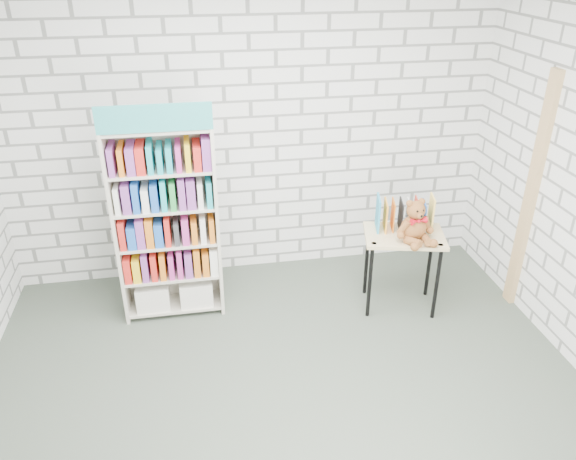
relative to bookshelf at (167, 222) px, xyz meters
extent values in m
plane|color=#414A3F|center=(0.80, -1.36, -0.87)|extent=(4.50, 4.50, 0.00)
cube|color=silver|center=(0.80, 0.64, 0.53)|extent=(4.50, 0.02, 2.80)
cube|color=beige|center=(-0.41, -0.01, -0.02)|extent=(0.03, 0.33, 1.70)
cube|color=beige|center=(0.41, -0.01, -0.02)|extent=(0.03, 0.33, 1.70)
cube|color=beige|center=(0.00, 0.15, -0.02)|extent=(0.85, 0.02, 1.70)
cube|color=teal|center=(0.00, -0.16, 0.93)|extent=(0.85, 0.02, 0.21)
cube|color=beige|center=(0.00, -0.01, -0.81)|extent=(0.79, 0.31, 0.02)
cube|color=beige|center=(0.00, -0.01, -0.49)|extent=(0.79, 0.31, 0.02)
cube|color=beige|center=(0.00, -0.01, -0.17)|extent=(0.79, 0.31, 0.02)
cube|color=beige|center=(0.00, -0.01, 0.15)|extent=(0.79, 0.31, 0.02)
cube|color=beige|center=(0.00, -0.01, 0.47)|extent=(0.79, 0.31, 0.02)
cube|color=beige|center=(0.00, -0.01, 0.81)|extent=(0.79, 0.31, 0.02)
cube|color=silver|center=(-0.19, -0.01, -0.69)|extent=(0.28, 0.27, 0.23)
cube|color=silver|center=(0.19, -0.01, -0.69)|extent=(0.28, 0.27, 0.23)
cube|color=red|center=(0.00, -0.02, -0.37)|extent=(0.79, 0.27, 0.23)
cube|color=yellow|center=(0.00, -0.02, -0.05)|extent=(0.79, 0.27, 0.23)
cube|color=blue|center=(0.00, -0.02, 0.27)|extent=(0.79, 0.27, 0.23)
cube|color=green|center=(0.00, -0.02, 0.60)|extent=(0.79, 0.27, 0.23)
cube|color=tan|center=(1.99, -0.30, -0.16)|extent=(0.76, 0.61, 0.03)
cylinder|color=black|center=(1.67, -0.41, -0.52)|extent=(0.03, 0.03, 0.69)
cylinder|color=black|center=(1.75, -0.06, -0.52)|extent=(0.03, 0.03, 0.69)
cylinder|color=black|center=(2.22, -0.54, -0.52)|extent=(0.03, 0.03, 0.69)
cylinder|color=black|center=(2.30, -0.18, -0.52)|extent=(0.03, 0.03, 0.69)
cylinder|color=black|center=(1.68, -0.40, -0.15)|extent=(0.05, 0.05, 0.01)
cylinder|color=black|center=(2.21, -0.53, -0.15)|extent=(0.05, 0.05, 0.01)
cube|color=teal|center=(1.79, -0.14, 0.00)|extent=(0.06, 0.21, 0.28)
cube|color=#FF9E28|center=(1.85, -0.15, 0.00)|extent=(0.06, 0.21, 0.28)
cube|color=orange|center=(1.91, -0.17, 0.00)|extent=(0.06, 0.21, 0.28)
cube|color=black|center=(1.98, -0.18, 0.00)|extent=(0.06, 0.21, 0.28)
cube|color=white|center=(2.04, -0.20, 0.00)|extent=(0.06, 0.21, 0.28)
cube|color=red|center=(2.10, -0.21, 0.00)|extent=(0.06, 0.21, 0.28)
cube|color=#2E60AF|center=(2.17, -0.23, 0.00)|extent=(0.06, 0.21, 0.28)
cube|color=#FCCE54|center=(2.23, -0.24, 0.00)|extent=(0.06, 0.21, 0.28)
ellipsoid|color=brown|center=(2.02, -0.39, -0.04)|extent=(0.22, 0.18, 0.22)
sphere|color=brown|center=(2.02, -0.40, 0.13)|extent=(0.15, 0.15, 0.15)
sphere|color=brown|center=(1.96, -0.39, 0.19)|extent=(0.06, 0.06, 0.06)
sphere|color=brown|center=(2.07, -0.37, 0.19)|extent=(0.06, 0.06, 0.06)
sphere|color=brown|center=(2.03, -0.46, 0.11)|extent=(0.06, 0.06, 0.06)
sphere|color=black|center=(2.00, -0.46, 0.15)|extent=(0.02, 0.02, 0.02)
sphere|color=black|center=(2.06, -0.45, 0.15)|extent=(0.02, 0.02, 0.02)
sphere|color=black|center=(2.03, -0.48, 0.11)|extent=(0.02, 0.02, 0.02)
cylinder|color=brown|center=(1.91, -0.43, -0.01)|extent=(0.11, 0.09, 0.15)
cylinder|color=brown|center=(2.13, -0.39, -0.01)|extent=(0.11, 0.10, 0.15)
sphere|color=brown|center=(1.89, -0.45, -0.07)|extent=(0.06, 0.06, 0.06)
sphere|color=brown|center=(2.16, -0.40, -0.07)|extent=(0.06, 0.06, 0.06)
cylinder|color=brown|center=(1.97, -0.51, -0.10)|extent=(0.13, 0.17, 0.09)
cylinder|color=brown|center=(2.10, -0.49, -0.10)|extent=(0.09, 0.17, 0.09)
sphere|color=brown|center=(1.96, -0.58, -0.11)|extent=(0.07, 0.07, 0.07)
sphere|color=brown|center=(2.13, -0.55, -0.11)|extent=(0.07, 0.07, 0.07)
cone|color=red|center=(1.99, -0.46, 0.06)|extent=(0.07, 0.07, 0.06)
cone|color=red|center=(2.06, -0.45, 0.06)|extent=(0.07, 0.07, 0.06)
sphere|color=red|center=(2.03, -0.46, 0.06)|extent=(0.03, 0.03, 0.03)
cube|color=tan|center=(3.03, -0.41, 0.18)|extent=(0.05, 0.12, 2.10)
camera|label=1|loc=(0.25, -4.29, 2.10)|focal=35.00mm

